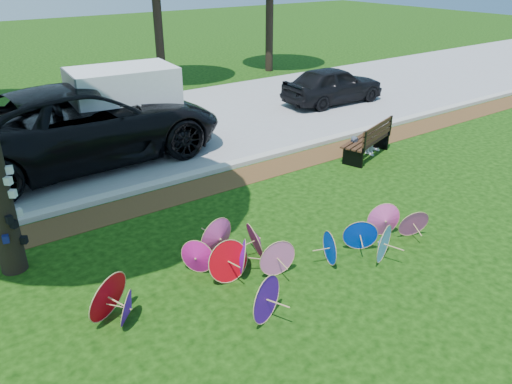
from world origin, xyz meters
The scene contains 11 objects.
ground centered at (0.00, 0.00, 0.00)m, with size 90.00×90.00×0.00m, color black.
mulch_strip centered at (0.00, 4.50, 0.01)m, with size 90.00×1.00×0.01m, color #472D16.
curb centered at (0.00, 5.20, 0.06)m, with size 90.00×0.30×0.12m, color #B7B5AD.
street centered at (0.00, 9.35, 0.01)m, with size 90.00×8.00×0.01m, color gray.
parasol_pile centered at (-0.15, 0.72, 0.36)m, with size 6.58×2.31×0.85m.
black_van centered at (-0.92, 7.86, 1.03)m, with size 3.41×7.39×2.05m, color black.
dark_pickup centered at (8.60, 8.39, 0.69)m, with size 1.63×4.05×1.38m, color black.
cargo_trailer centered at (0.44, 8.33, 1.29)m, with size 2.83×1.79×2.58m, color white.
park_bench centered at (5.43, 3.73, 0.50)m, with size 1.90×0.72×0.99m, color black, non-canonical shape.
person_left centered at (5.08, 3.78, 0.61)m, with size 0.44×0.29×1.22m, color #3C4252.
person_right centered at (5.78, 3.78, 0.56)m, with size 0.55×0.43×1.13m, color silver.
Camera 1 is at (-4.58, -5.14, 5.02)m, focal length 35.00 mm.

